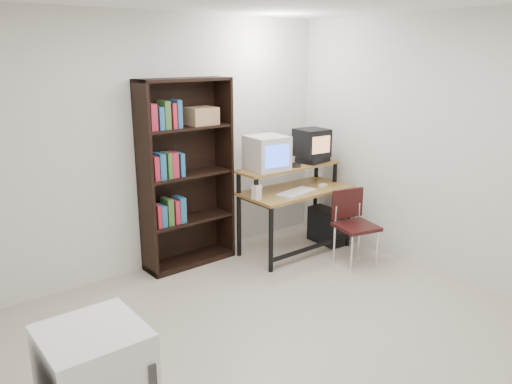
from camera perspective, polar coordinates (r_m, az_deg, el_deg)
floor at (r=4.19m, az=4.68°, el=-16.34°), size 4.00×4.00×0.01m
back_wall at (r=5.26m, az=-10.11°, el=5.44°), size 4.00×0.01×2.60m
left_wall at (r=2.76m, az=-26.75°, el=-5.31°), size 0.01×4.00×2.60m
right_wall at (r=5.23m, az=21.28°, el=4.55°), size 0.01×4.00×2.60m
computer_desk at (r=5.63m, az=4.42°, el=-0.02°), size 1.27×0.64×0.98m
crt_monitor at (r=5.42m, az=1.25°, el=4.45°), size 0.43×0.44×0.38m
vcr at (r=5.86m, az=6.50°, el=3.72°), size 0.40×0.33×0.08m
crt_tv at (r=5.81m, az=6.39°, el=5.62°), size 0.36×0.36×0.32m
cd_spindle at (r=5.58m, az=4.54°, el=3.01°), size 0.12×0.12×0.05m
keyboard at (r=5.44m, az=4.66°, el=-0.12°), size 0.50×0.29×0.03m
mousepad at (r=5.79m, az=7.64°, el=0.61°), size 0.26×0.23×0.01m
mouse at (r=5.76m, az=7.64°, el=0.73°), size 0.11×0.07×0.03m
desk_speaker at (r=5.19m, az=0.07°, el=-0.07°), size 0.09×0.08×0.17m
pc_tower at (r=6.04m, az=8.00°, el=-3.86°), size 0.22×0.46×0.42m
school_chair at (r=5.45m, az=11.01°, el=-3.07°), size 0.48×0.48×0.80m
bookshelf at (r=5.26m, az=-8.14°, el=2.21°), size 0.99×0.34×1.97m
wall_outlet at (r=6.10m, az=11.01°, el=-2.91°), size 0.02×0.08×0.12m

